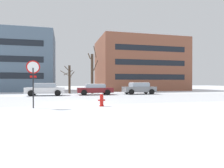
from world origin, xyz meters
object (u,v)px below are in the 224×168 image
(parked_car_white, at_px, (45,89))
(fire_hydrant, at_px, (102,100))
(parked_car_maroon, at_px, (95,89))
(stop_sign, at_px, (33,75))
(parked_car_gray, at_px, (139,88))

(parked_car_white, bearing_deg, fire_hydrant, -69.16)
(fire_hydrant, bearing_deg, parked_car_maroon, 83.03)
(stop_sign, distance_m, parked_car_maroon, 12.17)
(parked_car_white, xyz_separation_m, parked_car_gray, (11.05, 0.03, 0.02))
(stop_sign, xyz_separation_m, fire_hydrant, (3.99, -0.12, -1.52))
(parked_car_white, bearing_deg, parked_car_maroon, -0.10)
(parked_car_white, relative_size, parked_car_maroon, 1.01)
(parked_car_white, distance_m, parked_car_maroon, 5.53)
(parked_car_white, relative_size, parked_car_gray, 1.05)
(fire_hydrant, relative_size, parked_car_maroon, 0.20)
(stop_sign, distance_m, fire_hydrant, 4.28)
(parked_car_white, height_order, parked_car_maroon, parked_car_white)
(stop_sign, height_order, parked_car_gray, stop_sign)
(parked_car_white, bearing_deg, stop_sign, -89.00)
(parked_car_maroon, bearing_deg, parked_car_gray, 0.38)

